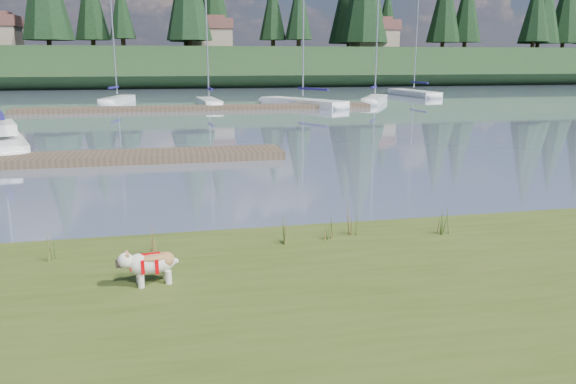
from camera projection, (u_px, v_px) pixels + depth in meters
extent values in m
plane|color=gray|center=(172.00, 110.00, 41.15)|extent=(200.00, 200.00, 0.00)
cube|color=#3F4E1B|center=(197.00, 354.00, 6.84)|extent=(60.00, 9.00, 0.35)
cube|color=#1B3118|center=(168.00, 67.00, 81.50)|extent=(200.00, 20.00, 5.00)
cylinder|color=silver|center=(141.00, 281.00, 8.36)|extent=(0.10, 0.10, 0.20)
cylinder|color=silver|center=(139.00, 276.00, 8.54)|extent=(0.10, 0.10, 0.20)
cylinder|color=silver|center=(169.00, 277.00, 8.51)|extent=(0.10, 0.10, 0.20)
cylinder|color=silver|center=(166.00, 273.00, 8.70)|extent=(0.10, 0.10, 0.20)
ellipsoid|color=silver|center=(154.00, 263.00, 8.48)|extent=(0.73, 0.45, 0.32)
ellipsoid|color=#A7723E|center=(153.00, 257.00, 8.46)|extent=(0.52, 0.40, 0.11)
ellipsoid|color=silver|center=(125.00, 261.00, 8.31)|extent=(0.28, 0.28, 0.24)
cube|color=black|center=(118.00, 264.00, 8.28)|extent=(0.09, 0.13, 0.09)
cube|color=white|center=(1.00, 144.00, 23.38)|extent=(3.62, 7.08, 0.70)
cube|color=white|center=(0.00, 128.00, 22.87)|extent=(1.82, 2.74, 0.45)
cube|color=#4C3D2C|center=(64.00, 159.00, 20.32)|extent=(16.00, 2.00, 0.30)
cube|color=#4C3D2C|center=(199.00, 108.00, 41.52)|extent=(26.00, 2.20, 0.30)
cube|color=white|center=(118.00, 101.00, 47.35)|extent=(2.63, 6.19, 0.70)
ellipsoid|color=white|center=(128.00, 99.00, 50.29)|extent=(1.64, 1.89, 0.70)
cylinder|color=silver|center=(113.00, 36.00, 46.13)|extent=(0.12, 0.12, 9.44)
cube|color=navy|center=(114.00, 87.00, 46.28)|extent=(0.71, 2.39, 0.20)
cube|color=white|center=(209.00, 103.00, 44.89)|extent=(1.74, 5.85, 0.70)
ellipsoid|color=white|center=(204.00, 101.00, 47.58)|extent=(1.37, 1.66, 0.70)
cylinder|color=silver|center=(207.00, 37.00, 43.70)|extent=(0.12, 0.12, 9.08)
cube|color=navy|center=(210.00, 89.00, 43.88)|extent=(0.37, 2.30, 0.20)
cube|color=white|center=(303.00, 103.00, 44.94)|extent=(5.77, 8.18, 0.70)
ellipsoid|color=white|center=(270.00, 101.00, 47.97)|extent=(2.71, 2.88, 0.70)
cylinder|color=silver|center=(303.00, 12.00, 43.32)|extent=(0.12, 0.12, 12.82)
cube|color=navy|center=(313.00, 89.00, 43.84)|extent=(1.81, 2.98, 0.20)
cube|color=white|center=(375.00, 100.00, 48.05)|extent=(4.18, 6.12, 0.70)
ellipsoid|color=white|center=(379.00, 98.00, 50.94)|extent=(1.99, 2.13, 0.70)
cylinder|color=silver|center=(377.00, 36.00, 46.81)|extent=(0.12, 0.12, 9.56)
cube|color=navy|center=(374.00, 87.00, 46.98)|extent=(1.34, 2.27, 0.20)
cube|color=white|center=(414.00, 94.00, 57.11)|extent=(2.47, 8.14, 0.70)
ellipsoid|color=white|center=(395.00, 92.00, 60.84)|extent=(1.92, 2.32, 0.70)
cylinder|color=silver|center=(417.00, 27.00, 55.59)|extent=(0.12, 0.12, 11.95)
cube|color=navy|center=(420.00, 83.00, 55.81)|extent=(0.46, 3.19, 0.20)
cone|color=#475B23|center=(149.00, 239.00, 9.75)|extent=(0.03, 0.03, 0.56)
cone|color=brown|center=(156.00, 243.00, 9.72)|extent=(0.03, 0.03, 0.45)
cone|color=#475B23|center=(153.00, 237.00, 9.78)|extent=(0.03, 0.03, 0.62)
cone|color=brown|center=(158.00, 244.00, 9.77)|extent=(0.03, 0.03, 0.39)
cone|color=#475B23|center=(151.00, 242.00, 9.68)|extent=(0.03, 0.03, 0.51)
cone|color=#475B23|center=(281.00, 230.00, 10.36)|extent=(0.03, 0.03, 0.51)
cone|color=brown|center=(287.00, 233.00, 10.33)|extent=(0.03, 0.03, 0.41)
cone|color=#475B23|center=(283.00, 228.00, 10.40)|extent=(0.03, 0.03, 0.56)
cone|color=brown|center=(288.00, 234.00, 10.38)|extent=(0.03, 0.03, 0.36)
cone|color=#475B23|center=(282.00, 232.00, 10.30)|extent=(0.03, 0.03, 0.46)
cone|color=#475B23|center=(350.00, 219.00, 10.83)|extent=(0.03, 0.03, 0.63)
cone|color=brown|center=(356.00, 223.00, 10.80)|extent=(0.03, 0.03, 0.50)
cone|color=#475B23|center=(352.00, 217.00, 10.86)|extent=(0.03, 0.03, 0.69)
cone|color=brown|center=(357.00, 224.00, 10.85)|extent=(0.03, 0.03, 0.44)
cone|color=#475B23|center=(352.00, 222.00, 10.76)|extent=(0.03, 0.03, 0.57)
cone|color=#475B23|center=(47.00, 246.00, 9.49)|extent=(0.03, 0.03, 0.50)
cone|color=brown|center=(54.00, 250.00, 9.45)|extent=(0.03, 0.03, 0.40)
cone|color=#475B23|center=(51.00, 244.00, 9.52)|extent=(0.03, 0.03, 0.55)
cone|color=brown|center=(56.00, 250.00, 9.50)|extent=(0.03, 0.03, 0.35)
cone|color=#475B23|center=(48.00, 249.00, 9.42)|extent=(0.03, 0.03, 0.45)
cone|color=#475B23|center=(326.00, 227.00, 10.62)|extent=(0.03, 0.03, 0.47)
cone|color=brown|center=(332.00, 230.00, 10.59)|extent=(0.03, 0.03, 0.38)
cone|color=#475B23|center=(328.00, 225.00, 10.66)|extent=(0.03, 0.03, 0.52)
cone|color=brown|center=(333.00, 230.00, 10.64)|extent=(0.03, 0.03, 0.33)
cone|color=#475B23|center=(328.00, 229.00, 10.55)|extent=(0.03, 0.03, 0.42)
cone|color=#475B23|center=(441.00, 219.00, 10.90)|extent=(0.03, 0.03, 0.60)
cone|color=brown|center=(448.00, 223.00, 10.87)|extent=(0.03, 0.03, 0.48)
cone|color=#475B23|center=(443.00, 217.00, 10.94)|extent=(0.03, 0.03, 0.66)
cone|color=brown|center=(448.00, 223.00, 10.92)|extent=(0.03, 0.03, 0.42)
cone|color=#475B23|center=(444.00, 222.00, 10.84)|extent=(0.03, 0.03, 0.54)
cube|color=#33281C|center=(186.00, 247.00, 11.05)|extent=(60.00, 0.50, 0.14)
cylinder|color=#382619|center=(93.00, 43.00, 77.75)|extent=(0.60, 0.60, 1.80)
cylinder|color=#382619|center=(190.00, 42.00, 74.66)|extent=(0.60, 0.60, 1.80)
cylinder|color=#382619|center=(273.00, 43.00, 80.88)|extent=(0.60, 0.60, 1.80)
cone|color=black|center=(273.00, 7.00, 79.74)|extent=(3.96, 3.96, 9.00)
cylinder|color=#382619|center=(363.00, 43.00, 81.59)|extent=(0.60, 0.60, 1.80)
cylinder|color=#382619|center=(442.00, 44.00, 87.27)|extent=(0.60, 0.60, 1.80)
cone|color=black|center=(445.00, 2.00, 85.81)|extent=(5.28, 5.28, 12.00)
cylinder|color=#382619|center=(533.00, 44.00, 86.08)|extent=(0.60, 0.60, 1.80)
cone|color=black|center=(536.00, 6.00, 84.78)|extent=(4.62, 4.62, 10.50)
cube|color=gray|center=(210.00, 39.00, 79.90)|extent=(6.00, 5.00, 2.80)
cube|color=brown|center=(209.00, 24.00, 79.42)|extent=(6.30, 5.30, 1.40)
cube|color=brown|center=(209.00, 18.00, 79.23)|extent=(4.20, 3.60, 0.70)
cube|color=gray|center=(374.00, 40.00, 82.83)|extent=(6.00, 5.00, 2.80)
cube|color=brown|center=(375.00, 25.00, 82.35)|extent=(6.30, 5.30, 1.40)
cube|color=brown|center=(375.00, 20.00, 82.16)|extent=(4.20, 3.60, 0.70)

